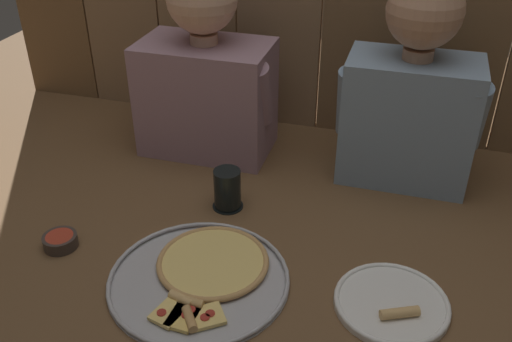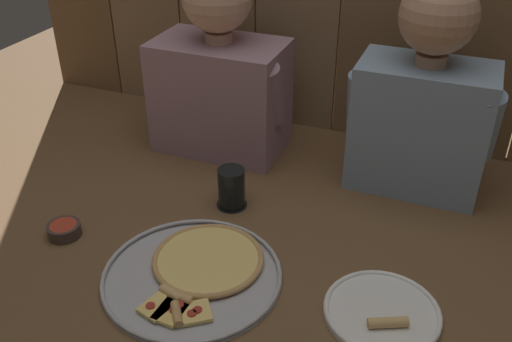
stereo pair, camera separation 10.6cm
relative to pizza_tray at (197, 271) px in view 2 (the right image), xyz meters
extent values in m
plane|color=brown|center=(0.10, 0.10, -0.01)|extent=(3.20, 3.20, 0.00)
cylinder|color=#B2B2B7|center=(0.00, -0.02, -0.01)|extent=(0.41, 0.41, 0.01)
torus|color=#B2B2B7|center=(0.00, -0.02, 0.00)|extent=(0.41, 0.41, 0.01)
cylinder|color=#B23823|center=(0.01, 0.04, 0.00)|extent=(0.25, 0.25, 0.00)
cylinder|color=#F4D170|center=(0.01, 0.04, 0.00)|extent=(0.24, 0.24, 0.01)
torus|color=tan|center=(0.01, 0.04, 0.00)|extent=(0.26, 0.26, 0.01)
cube|color=#F4D170|center=(-0.03, -0.13, 0.00)|extent=(0.08, 0.09, 0.01)
cylinder|color=tan|center=(-0.02, -0.09, 0.01)|extent=(0.06, 0.03, 0.02)
cylinder|color=#A3281E|center=(-0.04, -0.14, 0.01)|extent=(0.02, 0.02, 0.00)
cube|color=#EFC660|center=(0.01, -0.13, 0.00)|extent=(0.06, 0.08, 0.01)
cylinder|color=tan|center=(0.01, -0.10, 0.01)|extent=(0.06, 0.02, 0.02)
cylinder|color=#A3281E|center=(0.01, -0.13, 0.01)|extent=(0.02, 0.02, 0.00)
cylinder|color=#A3281E|center=(0.02, -0.12, 0.01)|extent=(0.02, 0.02, 0.00)
cube|color=#F4D170|center=(0.05, -0.12, 0.00)|extent=(0.09, 0.09, 0.01)
cylinder|color=tan|center=(0.02, -0.14, 0.01)|extent=(0.05, 0.06, 0.02)
cylinder|color=#A3281E|center=(0.05, -0.13, 0.01)|extent=(0.02, 0.02, 0.00)
cylinder|color=#A3281E|center=(0.06, -0.12, 0.01)|extent=(0.02, 0.02, 0.00)
cylinder|color=white|center=(0.42, 0.03, 0.00)|extent=(0.25, 0.25, 0.01)
torus|color=white|center=(0.42, 0.03, 0.00)|extent=(0.25, 0.25, 0.01)
cylinder|color=tan|center=(0.44, -0.01, 0.01)|extent=(0.08, 0.06, 0.02)
cylinder|color=black|center=(-0.04, 0.28, -0.01)|extent=(0.08, 0.08, 0.01)
cylinder|color=black|center=(-0.04, 0.28, 0.05)|extent=(0.07, 0.07, 0.11)
cylinder|color=#3D332D|center=(-0.37, 0.01, 0.01)|extent=(0.08, 0.08, 0.03)
cylinder|color=#B23823|center=(-0.37, 0.01, 0.01)|extent=(0.07, 0.07, 0.02)
cube|color=gray|center=(-0.20, 0.57, 0.16)|extent=(0.39, 0.24, 0.34)
cylinder|color=#DBAD8E|center=(-0.20, 0.57, 0.35)|extent=(0.08, 0.08, 0.03)
cylinder|color=gray|center=(-0.37, 0.53, 0.21)|extent=(0.08, 0.11, 0.20)
cylinder|color=gray|center=(-0.03, 0.53, 0.21)|extent=(0.08, 0.13, 0.20)
cube|color=#849EB7|center=(0.39, 0.57, 0.17)|extent=(0.35, 0.21, 0.36)
cylinder|color=tan|center=(0.39, 0.57, 0.36)|extent=(0.08, 0.08, 0.03)
sphere|color=tan|center=(0.39, 0.57, 0.47)|extent=(0.19, 0.19, 0.19)
sphere|color=brown|center=(0.39, 0.59, 0.49)|extent=(0.18, 0.18, 0.18)
cylinder|color=#849EB7|center=(0.24, 0.53, 0.22)|extent=(0.08, 0.12, 0.21)
cylinder|color=#849EB7|center=(0.55, 0.53, 0.22)|extent=(0.08, 0.13, 0.21)
camera|label=1|loc=(0.39, -0.90, 0.88)|focal=39.77mm
camera|label=2|loc=(0.49, -0.86, 0.88)|focal=39.77mm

